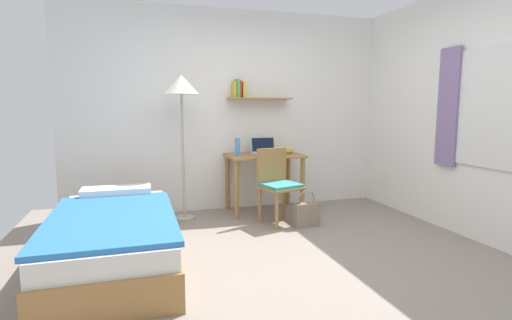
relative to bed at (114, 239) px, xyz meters
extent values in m
plane|color=gray|center=(1.49, -0.37, -0.24)|extent=(5.28, 5.28, 0.00)
cube|color=white|center=(1.49, 1.66, 1.06)|extent=(4.40, 0.05, 2.60)
cube|color=#9E703D|center=(1.78, 1.52, 1.22)|extent=(0.83, 0.22, 0.02)
cube|color=gold|center=(1.44, 1.53, 1.34)|extent=(0.02, 0.18, 0.20)
cube|color=#4CA856|center=(1.47, 1.53, 1.35)|extent=(0.04, 0.18, 0.23)
cube|color=#D13D38|center=(1.51, 1.54, 1.34)|extent=(0.02, 0.15, 0.22)
cube|color=gold|center=(1.55, 1.53, 1.34)|extent=(0.03, 0.17, 0.20)
cube|color=white|center=(3.52, -0.37, 1.06)|extent=(0.05, 4.40, 2.60)
cube|color=silver|center=(3.48, -0.48, 1.11)|extent=(0.02, 0.86, 1.17)
cube|color=white|center=(3.48, -0.48, 1.11)|extent=(0.01, 0.80, 1.11)
cube|color=gray|center=(3.45, 0.06, 1.11)|extent=(0.03, 0.28, 1.27)
cube|color=#9E703D|center=(0.00, -0.01, -0.10)|extent=(0.97, 1.94, 0.28)
cube|color=silver|center=(0.00, -0.01, 0.12)|extent=(0.93, 1.89, 0.16)
cube|color=#2D70B7|center=(0.00, -0.12, 0.22)|extent=(0.99, 1.59, 0.04)
cube|color=white|center=(0.00, 0.75, 0.25)|extent=(0.68, 0.28, 0.10)
cube|color=#9E703D|center=(1.78, 1.33, 0.50)|extent=(0.96, 0.59, 0.03)
cylinder|color=#9E703D|center=(1.35, 1.08, 0.12)|extent=(0.06, 0.06, 0.72)
cylinder|color=#9E703D|center=(2.21, 1.08, 0.12)|extent=(0.06, 0.06, 0.72)
cylinder|color=#9E703D|center=(1.35, 1.58, 0.12)|extent=(0.06, 0.06, 0.72)
cylinder|color=#9E703D|center=(2.21, 1.58, 0.12)|extent=(0.06, 0.06, 0.72)
cube|color=#9E703D|center=(1.80, 0.76, 0.19)|extent=(0.53, 0.51, 0.03)
cube|color=teal|center=(1.80, 0.76, 0.22)|extent=(0.49, 0.47, 0.04)
cube|color=#9E703D|center=(1.74, 0.93, 0.43)|extent=(0.40, 0.15, 0.40)
cylinder|color=#9E703D|center=(1.67, 0.54, -0.03)|extent=(0.04, 0.04, 0.42)
cylinder|color=#9E703D|center=(2.02, 0.65, -0.03)|extent=(0.04, 0.04, 0.42)
cylinder|color=#9E703D|center=(1.58, 0.87, -0.03)|extent=(0.04, 0.04, 0.42)
cylinder|color=#9E703D|center=(1.92, 0.97, -0.03)|extent=(0.04, 0.04, 0.42)
cylinder|color=#B2A893|center=(0.74, 1.27, -0.23)|extent=(0.24, 0.24, 0.02)
cylinder|color=#B2A893|center=(0.74, 1.27, 0.52)|extent=(0.03, 0.03, 1.48)
cone|color=silver|center=(0.74, 1.27, 1.37)|extent=(0.40, 0.40, 0.22)
cube|color=#B7BABF|center=(1.80, 1.37, 0.52)|extent=(0.34, 0.22, 0.01)
cube|color=#B7BABF|center=(1.80, 1.46, 0.63)|extent=(0.33, 0.05, 0.21)
cube|color=black|center=(1.80, 1.46, 0.63)|extent=(0.30, 0.04, 0.17)
cylinder|color=#4C99DB|center=(1.43, 1.34, 0.62)|extent=(0.07, 0.07, 0.22)
cube|color=#4CA856|center=(2.06, 1.36, 0.53)|extent=(0.14, 0.22, 0.03)
cube|color=gold|center=(2.07, 1.35, 0.56)|extent=(0.18, 0.23, 0.03)
cube|color=gray|center=(2.04, 0.56, -0.10)|extent=(0.29, 0.12, 0.27)
torus|color=gray|center=(2.04, 0.56, 0.08)|extent=(0.20, 0.02, 0.20)
camera|label=1|loc=(0.22, -3.44, 1.12)|focal=27.66mm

